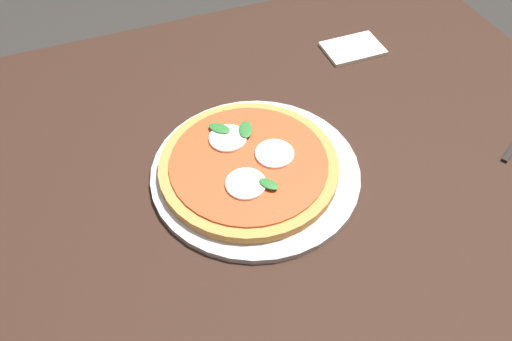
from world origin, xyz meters
name	(u,v)px	position (x,y,z in m)	size (l,w,h in m)	color
dining_table	(266,224)	(0.00, 0.00, 0.65)	(1.41, 1.17, 0.73)	black
serving_tray	(256,172)	(0.00, 0.05, 0.74)	(0.37, 0.37, 0.01)	#B2B2B7
pizza	(249,165)	(-0.01, 0.06, 0.75)	(0.32, 0.32, 0.03)	#C6843F
napkin	(353,48)	(0.34, 0.32, 0.73)	(0.13, 0.09, 0.01)	white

